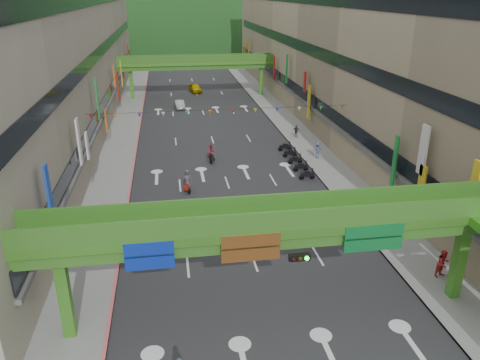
{
  "coord_description": "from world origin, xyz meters",
  "views": [
    {
      "loc": [
        -5.19,
        -15.12,
        17.16
      ],
      "look_at": [
        0.0,
        18.0,
        3.5
      ],
      "focal_mm": 35.0,
      "sensor_mm": 36.0,
      "label": 1
    }
  ],
  "objects_px": {
    "overpass_near": "(296,239)",
    "scooter_rider_mid": "(211,153)",
    "car_silver": "(180,104)",
    "car_yellow": "(195,88)",
    "pedestrian_red": "(443,265)"
  },
  "relations": [
    {
      "from": "car_yellow",
      "to": "scooter_rider_mid",
      "type": "bearing_deg",
      "value": -100.69
    },
    {
      "from": "car_silver",
      "to": "pedestrian_red",
      "type": "xyz_separation_m",
      "value": [
        14.87,
        -49.15,
        0.29
      ]
    },
    {
      "from": "car_yellow",
      "to": "pedestrian_red",
      "type": "bearing_deg",
      "value": -88.82
    },
    {
      "from": "overpass_near",
      "to": "car_silver",
      "type": "height_order",
      "value": "overpass_near"
    },
    {
      "from": "car_yellow",
      "to": "car_silver",
      "type": "bearing_deg",
      "value": -114.26
    },
    {
      "from": "scooter_rider_mid",
      "to": "car_yellow",
      "type": "xyz_separation_m",
      "value": [
        0.76,
        37.57,
        -0.32
      ]
    },
    {
      "from": "scooter_rider_mid",
      "to": "car_yellow",
      "type": "distance_m",
      "value": 37.58
    },
    {
      "from": "overpass_near",
      "to": "scooter_rider_mid",
      "type": "relative_size",
      "value": 13.66
    },
    {
      "from": "pedestrian_red",
      "to": "car_silver",
      "type": "bearing_deg",
      "value": 90.97
    },
    {
      "from": "overpass_near",
      "to": "car_silver",
      "type": "relative_size",
      "value": 7.17
    },
    {
      "from": "scooter_rider_mid",
      "to": "pedestrian_red",
      "type": "bearing_deg",
      "value": -62.63
    },
    {
      "from": "car_yellow",
      "to": "pedestrian_red",
      "type": "distance_m",
      "value": 62.59
    },
    {
      "from": "pedestrian_red",
      "to": "overpass_near",
      "type": "bearing_deg",
      "value": 178.08
    },
    {
      "from": "scooter_rider_mid",
      "to": "car_silver",
      "type": "relative_size",
      "value": 0.52
    },
    {
      "from": "overpass_near",
      "to": "car_yellow",
      "type": "distance_m",
      "value": 64.28
    }
  ]
}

